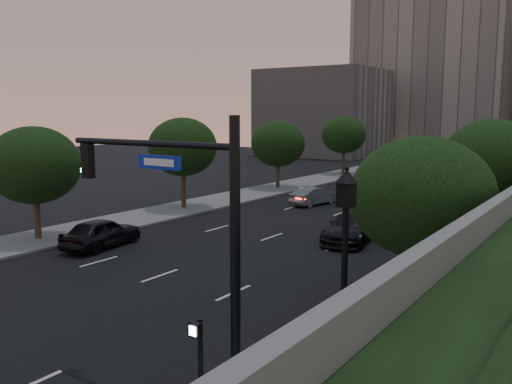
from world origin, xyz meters
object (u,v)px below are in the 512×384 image
Objects in this scene: sedan_near_left at (101,233)px; pedestrian_c at (454,244)px; sedan_far_left at (423,168)px; pedestrian_a at (408,286)px; sedan_mid_left at (314,196)px; sedan_near_right at (352,227)px; street_lamp at (344,273)px; sedan_far_right at (457,181)px; traffic_signal_mast at (198,256)px; pedestrian_b at (399,280)px.

pedestrian_c is (16.22, 6.90, 0.24)m from sedan_near_left.
sedan_far_left is 39.51m from pedestrian_c.
sedan_near_left is at bearing -8.78° from pedestrian_a.
sedan_near_right reaches higher than sedan_mid_left.
pedestrian_a is (13.63, -18.36, 0.32)m from sedan_mid_left.
pedestrian_c is at bearing 90.02° from street_lamp.
pedestrian_c reaches higher than sedan_far_right.
pedestrian_c is (6.53, -26.42, 0.33)m from sedan_far_right.
traffic_signal_mast reaches higher than pedestrian_b.
pedestrian_b is (6.39, -33.27, 0.36)m from sedan_far_right.
sedan_near_left is 44.24m from sedan_far_left.
pedestrian_b is at bearing 78.16° from traffic_signal_mast.
traffic_signal_mast is 42.45m from sedan_far_right.
street_lamp is 1.17× the size of sedan_far_left.
pedestrian_c is (13.18, -37.24, 0.38)m from sedan_far_left.
pedestrian_b is at bearing 91.62° from street_lamp.
pedestrian_b reaches higher than sedan_mid_left.
pedestrian_b is 6.86m from pedestrian_c.
pedestrian_a is (2.24, 8.58, -2.65)m from traffic_signal_mast.
pedestrian_b is 1.04× the size of pedestrian_c.
sedan_far_left is at bearing -67.36° from pedestrian_b.
pedestrian_b is at bearing 136.86° from sedan_mid_left.
traffic_signal_mast is 4.00× the size of pedestrian_a.
sedan_far_right is (6.85, 15.17, 0.01)m from sedan_mid_left.
sedan_near_left is 16.08m from pedestrian_b.
sedan_far_left is 36.11m from sedan_near_right.
sedan_far_right is (6.65, -10.83, 0.05)m from sedan_far_left.
sedan_near_left reaches higher than sedan_near_right.
sedan_near_right is 1.31× the size of sedan_far_right.
sedan_far_right is 2.35× the size of pedestrian_c.
sedan_near_left is 2.70× the size of pedestrian_a.
sedan_mid_left is 22.44m from pedestrian_b.
pedestrian_a reaches higher than sedan_mid_left.
street_lamp is at bearing 155.48° from sedan_near_left.
sedan_mid_left is at bearing -27.63° from pedestrian_c.
sedan_mid_left is 2.30× the size of pedestrian_b.
sedan_near_left is at bearing 148.30° from traffic_signal_mast.
sedan_mid_left is (2.84, 18.15, -0.10)m from sedan_near_left.
pedestrian_a is at bearing 86.97° from street_lamp.
traffic_signal_mast is 1.66× the size of sedan_far_right.
traffic_signal_mast reaches higher than pedestrian_c.
pedestrian_b reaches higher than pedestrian_c.
sedan_near_left is at bearing 98.46° from sedan_far_left.
street_lamp reaches higher than pedestrian_a.
pedestrian_a is (13.43, -44.35, 0.36)m from sedan_far_left.
sedan_far_right is 2.41× the size of pedestrian_a.
sedan_near_right is 24.56m from sedan_far_right.
pedestrian_a is at bearing 171.60° from sedan_near_left.
street_lamp is 50.83m from sedan_far_left.
sedan_mid_left is 2.45× the size of pedestrian_a.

